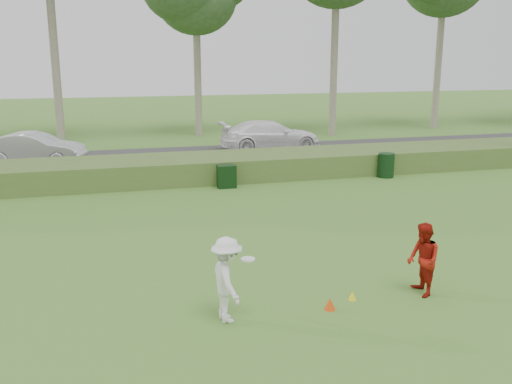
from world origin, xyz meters
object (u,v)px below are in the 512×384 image
object	(u,v)px
player_white	(227,280)
car_right	(270,135)
cone_yellow	(352,295)
utility_cabinet	(227,177)
car_mid	(35,149)
cone_orange	(330,304)
player_red	(423,260)
trash_bin	(386,165)

from	to	relation	value
player_white	car_right	xyz separation A→B (m)	(6.41, 18.42, -0.00)
cone_yellow	car_right	world-z (taller)	car_right
player_white	utility_cabinet	distance (m)	11.02
utility_cabinet	car_mid	distance (m)	9.82
cone_orange	player_red	bearing A→B (deg)	4.63
cone_yellow	utility_cabinet	world-z (taller)	utility_cabinet
cone_orange	utility_cabinet	distance (m)	10.85
cone_orange	cone_yellow	world-z (taller)	cone_orange
player_white	trash_bin	distance (m)	14.17
trash_bin	cone_orange	bearing A→B (deg)	-122.60
car_mid	utility_cabinet	bearing A→B (deg)	-113.92
cone_orange	utility_cabinet	xyz separation A→B (m)	(0.34, 10.84, 0.31)
car_right	player_red	bearing A→B (deg)	174.57
utility_cabinet	car_mid	xyz separation A→B (m)	(-7.32, 6.53, 0.35)
player_white	cone_orange	bearing A→B (deg)	-97.40
trash_bin	car_right	size ratio (longest dim) A/B	0.19
player_red	cone_orange	distance (m)	2.22
player_red	cone_orange	xyz separation A→B (m)	(-2.11, -0.17, -0.65)
player_white	player_red	world-z (taller)	player_white
utility_cabinet	car_right	distance (m)	8.67
utility_cabinet	car_right	bearing A→B (deg)	63.25
player_red	cone_yellow	bearing A→B (deg)	-88.18
player_red	utility_cabinet	bearing A→B (deg)	-163.74
player_red	car_right	bearing A→B (deg)	179.82
car_mid	car_right	size ratio (longest dim) A/B	0.84
car_right	cone_yellow	bearing A→B (deg)	169.94
car_mid	car_right	distance (m)	11.40
player_white	car_mid	size ratio (longest dim) A/B	0.37
utility_cabinet	car_right	world-z (taller)	car_right
cone_orange	cone_yellow	distance (m)	0.69
cone_orange	car_mid	world-z (taller)	car_mid
utility_cabinet	trash_bin	world-z (taller)	trash_bin
car_mid	player_white	bearing A→B (deg)	-146.23
player_white	player_red	xyz separation A→B (m)	(4.15, 0.08, -0.05)
utility_cabinet	car_mid	size ratio (longest dim) A/B	0.20
player_white	car_mid	distance (m)	17.98
player_white	car_right	distance (m)	19.50
utility_cabinet	trash_bin	distance (m)	6.68
utility_cabinet	cone_orange	bearing A→B (deg)	-90.86
player_red	trash_bin	world-z (taller)	player_red
player_white	car_right	world-z (taller)	player_white
cone_yellow	car_right	xyz separation A→B (m)	(3.75, 18.21, 0.72)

